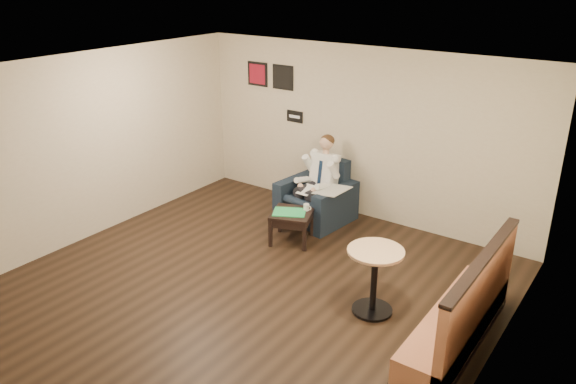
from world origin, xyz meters
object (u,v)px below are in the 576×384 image
Objects in this scene: banquette at (458,299)px; cafe_table at (374,281)px; armchair at (316,192)px; coffee_mug at (306,207)px; green_folder at (289,212)px; side_table at (292,227)px; seated_man at (311,184)px; smartphone at (298,208)px.

banquette is 2.67× the size of cafe_table.
armchair reaches higher than coffee_mug.
green_folder is at bearing 161.38° from banquette.
armchair reaches higher than cafe_table.
armchair is 1.73× the size of side_table.
seated_man reaches higher than smartphone.
side_table is 0.26× the size of banquette.
armchair is at bearing 96.15° from green_folder.
armchair is 10.02× the size of coffee_mug.
smartphone is at bearing 148.45° from cafe_table.
seated_man is 0.60× the size of banquette.
banquette reaches higher than coffee_mug.
banquette reaches higher than green_folder.
green_folder is at bearing -126.28° from side_table.
green_folder is at bearing -75.22° from seated_man.
side_table is at bearing -75.60° from armchair.
smartphone is 3.16m from banquette.
coffee_mug is 0.15m from smartphone.
side_table is 0.70× the size of cafe_table.
armchair is 6.80× the size of smartphone.
armchair reaches higher than smartphone.
cafe_table is at bearing 177.89° from banquette.
smartphone is at bearing 92.68° from side_table.
seated_man reaches higher than green_folder.
armchair is at bearing 137.32° from cafe_table.
seated_man is 0.63m from coffee_mug.
green_folder is 3.10m from banquette.
green_folder reaches higher than side_table.
coffee_mug is at bearing 53.72° from side_table.
cafe_table is (-1.03, 0.04, -0.15)m from banquette.
smartphone is at bearing -74.26° from armchair.
side_table is 0.25m from green_folder.
cafe_table is (2.02, -1.72, -0.25)m from seated_man.
seated_man is at bearing 150.04° from banquette.
armchair is 2.72m from cafe_table.
cafe_table is (1.75, -1.17, -0.11)m from coffee_mug.
coffee_mug reaches higher than green_folder.
side_table is at bearing 53.72° from green_folder.
side_table is at bearing -73.15° from seated_man.
banquette is at bearing -23.42° from seated_man.
coffee_mug is at bearing -62.75° from armchair.
smartphone is at bearing 157.68° from banquette.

